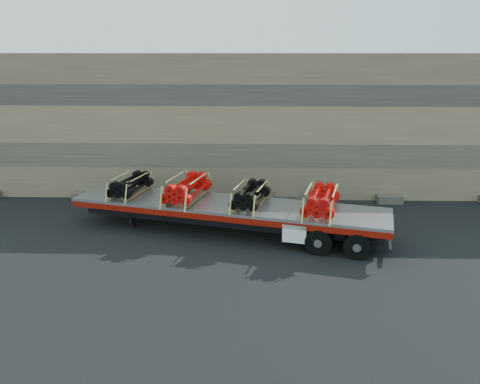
{
  "coord_description": "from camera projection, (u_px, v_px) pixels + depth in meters",
  "views": [
    {
      "loc": [
        0.36,
        -17.23,
        7.17
      ],
      "look_at": [
        -0.19,
        1.08,
        1.57
      ],
      "focal_mm": 35.0,
      "sensor_mm": 36.0,
      "label": 1
    }
  ],
  "objects": [
    {
      "name": "rock_wall",
      "position": [
        247.0,
        125.0,
        23.77
      ],
      "size": [
        44.0,
        3.0,
        7.0
      ],
      "primitive_type": "cube",
      "color": "#7A6B54",
      "rests_on": "ground"
    },
    {
      "name": "bundle_midrear",
      "position": [
        251.0,
        196.0,
        18.36
      ],
      "size": [
        1.64,
        2.43,
        0.79
      ],
      "primitive_type": null,
      "rotation": [
        0.0,
        0.0,
        -0.26
      ],
      "color": "black",
      "rests_on": "trailer"
    },
    {
      "name": "bundle_front",
      "position": [
        131.0,
        185.0,
        19.78
      ],
      "size": [
        1.59,
        2.35,
        0.76
      ],
      "primitive_type": null,
      "rotation": [
        0.0,
        0.0,
        -0.26
      ],
      "color": "black",
      "rests_on": "trailer"
    },
    {
      "name": "ground",
      "position": [
        244.0,
        238.0,
        18.58
      ],
      "size": [
        120.0,
        120.0,
        0.0
      ],
      "primitive_type": "plane",
      "color": "black",
      "rests_on": "ground"
    },
    {
      "name": "trailer",
      "position": [
        228.0,
        218.0,
        18.92
      ],
      "size": [
        12.9,
        5.57,
        1.27
      ],
      "primitive_type": null,
      "rotation": [
        0.0,
        0.0,
        -0.26
      ],
      "color": "#A1A3A8",
      "rests_on": "ground"
    },
    {
      "name": "bundle_rear",
      "position": [
        321.0,
        201.0,
        17.61
      ],
      "size": [
        1.77,
        2.62,
        0.85
      ],
      "primitive_type": null,
      "rotation": [
        0.0,
        0.0,
        -0.26
      ],
      "color": "red",
      "rests_on": "trailer"
    },
    {
      "name": "bundle_midfront",
      "position": [
        187.0,
        189.0,
        19.07
      ],
      "size": [
        1.84,
        2.74,
        0.89
      ],
      "primitive_type": null,
      "rotation": [
        0.0,
        0.0,
        -0.26
      ],
      "color": "red",
      "rests_on": "trailer"
    }
  ]
}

